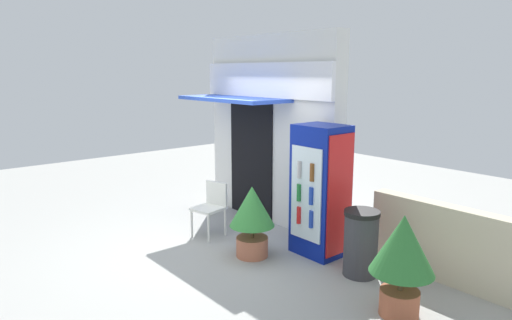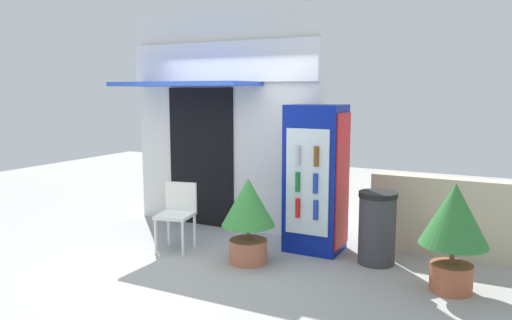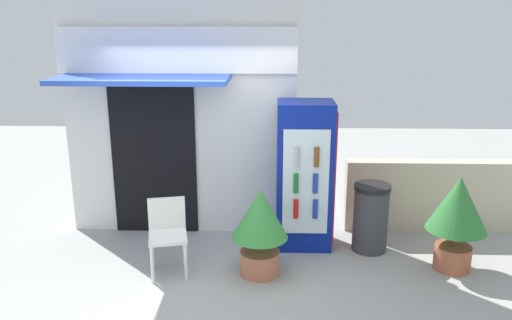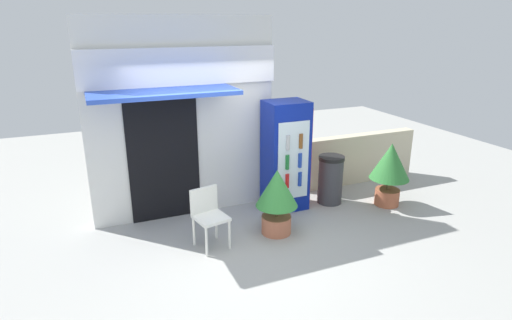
% 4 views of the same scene
% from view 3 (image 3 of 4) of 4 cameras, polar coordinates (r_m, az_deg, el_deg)
% --- Properties ---
extents(ground, '(16.00, 16.00, 0.00)m').
position_cam_3_polar(ground, '(5.93, -6.80, -13.22)').
color(ground, '#A3A39E').
extents(storefront_building, '(3.00, 1.12, 3.18)m').
position_cam_3_polar(storefront_building, '(6.85, -8.47, 5.29)').
color(storefront_building, silver).
rests_on(storefront_building, ground).
extents(drink_cooler, '(0.70, 0.62, 1.86)m').
position_cam_3_polar(drink_cooler, '(6.46, 5.42, -1.71)').
color(drink_cooler, navy).
rests_on(drink_cooler, ground).
extents(plastic_chair, '(0.50, 0.51, 0.85)m').
position_cam_3_polar(plastic_chair, '(6.00, -9.74, -7.61)').
color(plastic_chair, white).
rests_on(plastic_chair, ground).
extents(potted_plant_near_shop, '(0.63, 0.63, 1.02)m').
position_cam_3_polar(potted_plant_near_shop, '(5.80, 0.44, -7.03)').
color(potted_plant_near_shop, '#BC6B4C').
rests_on(potted_plant_near_shop, ground).
extents(potted_plant_curbside, '(0.68, 0.68, 1.12)m').
position_cam_3_polar(potted_plant_curbside, '(6.31, 21.34, -5.36)').
color(potted_plant_curbside, '#AD5B3D').
rests_on(potted_plant_curbside, ground).
extents(trash_bin, '(0.45, 0.45, 0.86)m').
position_cam_3_polar(trash_bin, '(6.60, 12.53, -6.20)').
color(trash_bin, '#38383D').
rests_on(trash_bin, ground).
extents(stone_boundary_wall, '(2.53, 0.22, 0.97)m').
position_cam_3_polar(stone_boundary_wall, '(7.45, 19.49, -3.73)').
color(stone_boundary_wall, beige).
rests_on(stone_boundary_wall, ground).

